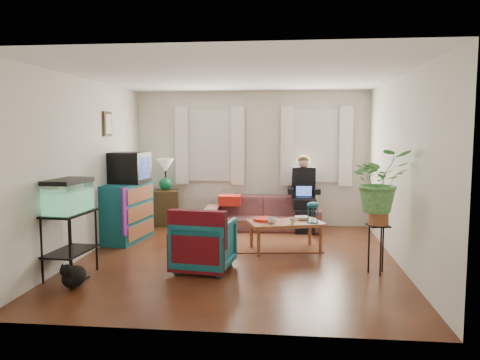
# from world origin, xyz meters

# --- Properties ---
(floor) EXTENTS (4.50, 5.00, 0.01)m
(floor) POSITION_xyz_m (0.00, 0.00, 0.00)
(floor) COLOR #4F2B14
(floor) RESTS_ON ground
(ceiling) EXTENTS (4.50, 5.00, 0.01)m
(ceiling) POSITION_xyz_m (0.00, 0.00, 2.60)
(ceiling) COLOR white
(ceiling) RESTS_ON wall_back
(wall_back) EXTENTS (4.50, 0.01, 2.60)m
(wall_back) POSITION_xyz_m (0.00, 2.50, 1.30)
(wall_back) COLOR silver
(wall_back) RESTS_ON floor
(wall_front) EXTENTS (4.50, 0.01, 2.60)m
(wall_front) POSITION_xyz_m (0.00, -2.50, 1.30)
(wall_front) COLOR silver
(wall_front) RESTS_ON floor
(wall_left) EXTENTS (0.01, 5.00, 2.60)m
(wall_left) POSITION_xyz_m (-2.25, 0.00, 1.30)
(wall_left) COLOR silver
(wall_left) RESTS_ON floor
(wall_right) EXTENTS (0.01, 5.00, 2.60)m
(wall_right) POSITION_xyz_m (2.25, 0.00, 1.30)
(wall_right) COLOR silver
(wall_right) RESTS_ON floor
(window_left) EXTENTS (1.08, 0.04, 1.38)m
(window_left) POSITION_xyz_m (-0.80, 2.48, 1.55)
(window_left) COLOR white
(window_left) RESTS_ON wall_back
(window_right) EXTENTS (1.08, 0.04, 1.38)m
(window_right) POSITION_xyz_m (1.25, 2.48, 1.55)
(window_right) COLOR white
(window_right) RESTS_ON wall_back
(curtains_left) EXTENTS (1.36, 0.06, 1.50)m
(curtains_left) POSITION_xyz_m (-0.80, 2.40, 1.55)
(curtains_left) COLOR white
(curtains_left) RESTS_ON wall_back
(curtains_right) EXTENTS (1.36, 0.06, 1.50)m
(curtains_right) POSITION_xyz_m (1.25, 2.40, 1.55)
(curtains_right) COLOR white
(curtains_right) RESTS_ON wall_back
(picture_frame) EXTENTS (0.04, 0.32, 0.40)m
(picture_frame) POSITION_xyz_m (-2.21, 0.85, 1.95)
(picture_frame) COLOR #3D2616
(picture_frame) RESTS_ON wall_left
(area_rug) EXTENTS (2.17, 1.81, 0.01)m
(area_rug) POSITION_xyz_m (0.19, 1.08, 0.01)
(area_rug) COLOR maroon
(area_rug) RESTS_ON floor
(sofa) EXTENTS (2.15, 0.92, 0.83)m
(sofa) POSITION_xyz_m (0.25, 2.05, 0.41)
(sofa) COLOR brown
(sofa) RESTS_ON floor
(seated_person) EXTENTS (0.55, 0.67, 1.26)m
(seated_person) POSITION_xyz_m (1.01, 2.08, 0.63)
(seated_person) COLOR black
(seated_person) RESTS_ON sofa
(side_table) EXTENTS (0.56, 0.56, 0.69)m
(side_table) POSITION_xyz_m (-1.65, 2.27, 0.34)
(side_table) COLOR #372514
(side_table) RESTS_ON floor
(table_lamp) EXTENTS (0.42, 0.42, 0.63)m
(table_lamp) POSITION_xyz_m (-1.65, 2.27, 0.98)
(table_lamp) COLOR white
(table_lamp) RESTS_ON side_table
(dresser) EXTENTS (0.67, 1.13, 0.96)m
(dresser) POSITION_xyz_m (-1.99, 0.94, 0.48)
(dresser) COLOR #12596F
(dresser) RESTS_ON floor
(crt_tv) EXTENTS (0.66, 0.61, 0.51)m
(crt_tv) POSITION_xyz_m (-1.95, 1.04, 1.22)
(crt_tv) COLOR black
(crt_tv) RESTS_ON dresser
(aquarium_stand) EXTENTS (0.47, 0.77, 0.82)m
(aquarium_stand) POSITION_xyz_m (-2.00, -1.06, 0.41)
(aquarium_stand) COLOR black
(aquarium_stand) RESTS_ON floor
(aquarium) EXTENTS (0.42, 0.70, 0.43)m
(aquarium) POSITION_xyz_m (-2.00, -1.06, 1.04)
(aquarium) COLOR #7FD899
(aquarium) RESTS_ON aquarium_stand
(black_cat) EXTENTS (0.29, 0.41, 0.33)m
(black_cat) POSITION_xyz_m (-1.77, -1.47, 0.17)
(black_cat) COLOR black
(black_cat) RESTS_ON floor
(armchair) EXTENTS (0.81, 0.77, 0.75)m
(armchair) POSITION_xyz_m (-0.38, -0.59, 0.38)
(armchair) COLOR #12616C
(armchair) RESTS_ON floor
(serape_throw) EXTENTS (0.77, 0.27, 0.62)m
(serape_throw) POSITION_xyz_m (-0.41, -0.88, 0.53)
(serape_throw) COLOR #9E0A0A
(serape_throw) RESTS_ON armchair
(coffee_table) EXTENTS (1.23, 0.91, 0.46)m
(coffee_table) POSITION_xyz_m (0.69, 0.50, 0.23)
(coffee_table) COLOR brown
(coffee_table) RESTS_ON floor
(cup_a) EXTENTS (0.16, 0.16, 0.10)m
(cup_a) POSITION_xyz_m (0.48, 0.33, 0.50)
(cup_a) COLOR white
(cup_a) RESTS_ON coffee_table
(cup_b) EXTENTS (0.13, 0.13, 0.09)m
(cup_b) POSITION_xyz_m (0.79, 0.34, 0.50)
(cup_b) COLOR beige
(cup_b) RESTS_ON coffee_table
(bowl) EXTENTS (0.27, 0.27, 0.05)m
(bowl) POSITION_xyz_m (0.95, 0.68, 0.48)
(bowl) COLOR white
(bowl) RESTS_ON coffee_table
(snack_tray) EXTENTS (0.43, 0.43, 0.04)m
(snack_tray) POSITION_xyz_m (0.36, 0.55, 0.48)
(snack_tray) COLOR #B21414
(snack_tray) RESTS_ON coffee_table
(birdcage) EXTENTS (0.23, 0.23, 0.32)m
(birdcage) POSITION_xyz_m (1.10, 0.47, 0.62)
(birdcage) COLOR #115B6B
(birdcage) RESTS_ON coffee_table
(plant_stand) EXTENTS (0.32, 0.32, 0.64)m
(plant_stand) POSITION_xyz_m (1.88, -0.53, 0.32)
(plant_stand) COLOR black
(plant_stand) RESTS_ON floor
(potted_plant) EXTENTS (0.84, 0.76, 0.81)m
(potted_plant) POSITION_xyz_m (1.88, -0.53, 1.08)
(potted_plant) COLOR #599947
(potted_plant) RESTS_ON plant_stand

